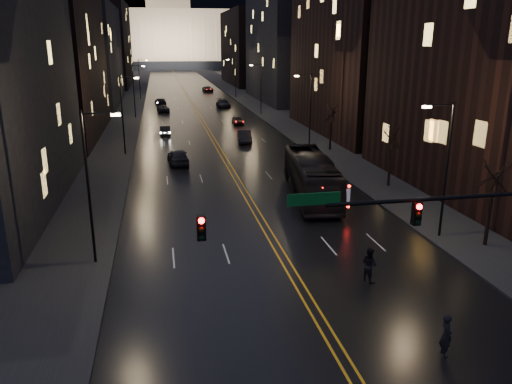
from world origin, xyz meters
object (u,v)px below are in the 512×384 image
traffic_signal (467,221)px  oncoming_car_b (165,130)px  oncoming_car_a (178,157)px  receding_car_a (244,136)px  bus (311,177)px  pedestrian_a (446,335)px  pedestrian_b (369,265)px

traffic_signal → oncoming_car_b: bearing=103.1°
oncoming_car_a → receding_car_a: 13.95m
bus → receding_car_a: bus is taller
pedestrian_a → traffic_signal: bearing=-32.8°
traffic_signal → bus: bearing=92.0°
pedestrian_b → pedestrian_a: bearing=159.4°
oncoming_car_a → pedestrian_b: pedestrian_b is taller
oncoming_car_a → oncoming_car_b: size_ratio=1.24×
pedestrian_a → oncoming_car_b: bearing=18.3°
oncoming_car_a → pedestrian_a: pedestrian_a is taller
oncoming_car_b → pedestrian_a: size_ratio=2.16×
receding_car_a → pedestrian_a: size_ratio=2.57×
pedestrian_a → receding_car_a: bearing=7.9°
pedestrian_a → pedestrian_b: (-0.41, 6.92, 0.04)m
traffic_signal → oncoming_car_b: 54.10m
bus → pedestrian_b: bearing=-87.7°
receding_car_a → pedestrian_b: (0.04, -40.12, 0.18)m
pedestrian_b → traffic_signal: bearing=179.1°
oncoming_car_b → pedestrian_b: pedestrian_b is taller
traffic_signal → pedestrian_a: bearing=-130.2°
traffic_signal → pedestrian_b: bearing=113.0°
bus → receding_car_a: bearing=100.8°
bus → oncoming_car_b: size_ratio=3.19×
bus → pedestrian_b: size_ratio=6.61×
pedestrian_a → pedestrian_b: size_ratio=0.96×
oncoming_car_b → pedestrian_b: (10.10, -47.60, 0.31)m
bus → receding_car_a: (-1.44, 24.70, -1.00)m
oncoming_car_a → pedestrian_a: size_ratio=2.67×
traffic_signal → receding_car_a: size_ratio=3.59×
traffic_signal → receding_car_a: bearing=92.7°
traffic_signal → oncoming_car_a: traffic_signal is taller
traffic_signal → receding_car_a: 45.30m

